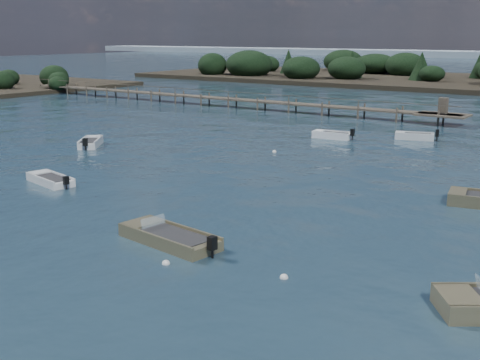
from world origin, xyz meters
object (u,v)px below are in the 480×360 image
Objects in this scene: dinghy_mid_white_a at (169,239)px; tender_far_grey at (91,144)px; dinghy_mid_grey at (50,181)px; jetty at (232,99)px; tender_far_grey_b at (415,138)px; tender_far_white at (332,136)px.

tender_far_grey is at bearing 146.12° from dinghy_mid_white_a.
dinghy_mid_grey is at bearing -52.57° from tender_far_grey.
dinghy_mid_grey is at bearing 163.16° from dinghy_mid_white_a.
jetty is at bearing 122.44° from dinghy_mid_white_a.
jetty is at bearing 109.66° from dinghy_mid_grey.
tender_far_grey_b is (20.47, 18.03, -0.00)m from tender_far_grey.
jetty is (-13.55, 37.92, 0.85)m from dinghy_mid_grey.
jetty is (-26.43, 9.98, 0.81)m from tender_far_grey_b.
tender_far_grey is (-7.59, 9.91, 0.04)m from dinghy_mid_grey.
tender_far_grey_b is (-0.18, 31.89, 0.02)m from dinghy_mid_white_a.
dinghy_mid_white_a is at bearing -33.88° from tender_far_grey.
dinghy_mid_grey is 25.30m from tender_far_white.
dinghy_mid_white_a is at bearing -77.52° from tender_far_white.
tender_far_white is at bearing -149.61° from tender_far_grey_b.
tender_far_white is at bearing 102.48° from dinghy_mid_white_a.
tender_far_grey reaches higher than dinghy_mid_grey.
dinghy_mid_grey is at bearing -70.34° from jetty.
tender_far_grey is 0.06× the size of jetty.
tender_far_grey is 28.65m from jetty.
dinghy_mid_white_a is at bearing -89.67° from tender_far_grey_b.
tender_far_white is (-6.27, 28.32, 0.02)m from dinghy_mid_white_a.
dinghy_mid_white_a is 1.44× the size of tender_far_white.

